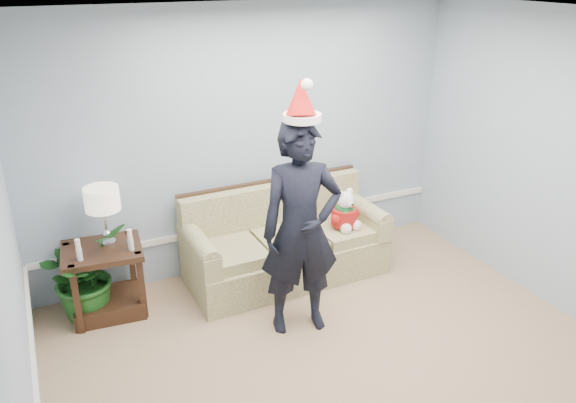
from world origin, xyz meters
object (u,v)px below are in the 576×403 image
Objects in this scene: sofa at (284,245)px; man at (301,230)px; side_table at (107,287)px; teddy_bear at (345,214)px; houseplant at (84,274)px; table_lamp at (102,201)px.

sofa is 1.07× the size of man.
side_table is 1.72× the size of teddy_bear.
side_table is 0.25m from houseplant.
table_lamp is (-1.70, 0.13, 0.75)m from sofa.
side_table is 0.88× the size of houseplant.
sofa is 1.86m from table_lamp.
side_table is at bearing -136.35° from table_lamp.
man is 4.38× the size of teddy_bear.
man is at bearing -31.83° from side_table.
man reaches higher than houseplant.
man is (1.45, -1.01, -0.14)m from table_lamp.
man reaches higher than side_table.
side_table is (-1.77, 0.06, -0.07)m from sofa.
table_lamp is at bearing 161.06° from teddy_bear.
sofa is 1.10m from man.
table_lamp reaches higher than teddy_bear.
table_lamp is (0.07, 0.07, 0.82)m from side_table.
houseplant is at bearing 162.21° from teddy_bear.
man is at bearing -34.97° from table_lamp.
table_lamp is at bearing 174.60° from sofa.
man reaches higher than table_lamp.
teddy_bear is (2.54, -0.32, 0.23)m from houseplant.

